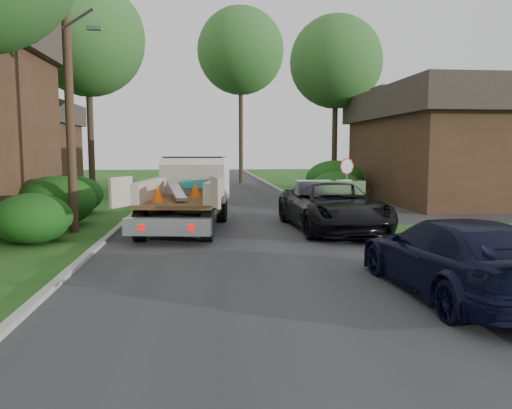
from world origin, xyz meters
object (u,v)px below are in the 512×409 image
object	(u,v)px
tree_left_far	(87,39)
flatbed_truck	(191,188)
utility_pole	(69,79)
house_left_far	(15,146)
stop_sign	(347,174)
tree_center_far	(241,51)
black_pickup	(333,206)
tree_right_far	(336,62)
navy_suv	(455,257)
house_right	(460,144)

from	to	relation	value
tree_left_far	flatbed_truck	world-z (taller)	tree_left_far
utility_pole	house_left_far	world-z (taller)	utility_pole
tree_left_far	stop_sign	bearing A→B (deg)	-32.21
tree_left_far	tree_center_far	size ratio (longest dim) A/B	0.84
stop_sign	tree_left_far	size ratio (longest dim) A/B	0.20
tree_center_far	black_pickup	xyz separation A→B (m)	(1.43, -25.50, -10.13)
tree_right_far	navy_suv	size ratio (longest dim) A/B	2.18
tree_center_far	navy_suv	world-z (taller)	tree_center_far
stop_sign	tree_right_far	size ratio (longest dim) A/B	0.22
stop_sign	house_left_far	distance (m)	22.81
utility_pole	house_right	bearing A→B (deg)	26.01
utility_pole	flatbed_truck	distance (m)	5.59
utility_pole	house_left_far	distance (m)	18.93
black_pickup	house_left_far	bearing A→B (deg)	130.91
tree_center_far	flatbed_truck	world-z (taller)	tree_center_far
house_right	tree_left_far	size ratio (longest dim) A/B	1.06
tree_center_far	stop_sign	bearing A→B (deg)	-81.34
house_right	utility_pole	bearing A→B (deg)	-153.99
utility_pole	navy_suv	size ratio (longest dim) A/B	1.90
utility_pole	house_right	xyz separation A→B (m)	(18.48, 9.02, -2.01)
tree_right_far	tree_center_far	world-z (taller)	tree_center_far
house_left_far	house_right	size ratio (longest dim) A/B	0.58
flatbed_truck	navy_suv	xyz separation A→B (m)	(5.33, -9.58, -0.63)
flatbed_truck	black_pickup	distance (m)	5.25
utility_pole	black_pickup	size ratio (longest dim) A/B	1.64
house_left_far	tree_center_far	world-z (taller)	tree_center_far
flatbed_truck	black_pickup	xyz separation A→B (m)	(4.96, -1.63, -0.55)
house_right	flatbed_truck	bearing A→B (deg)	-151.56
utility_pole	tree_right_far	bearing A→B (deg)	49.16
tree_left_far	tree_right_far	distance (m)	15.31
utility_pole	tree_center_far	world-z (taller)	tree_center_far
house_right	tree_right_far	bearing A→B (deg)	132.51
house_left_far	flatbed_truck	distance (m)	19.95
stop_sign	black_pickup	bearing A→B (deg)	-111.48
utility_pole	tree_left_far	xyz separation A→B (m)	(-2.02, 12.02, 3.81)
stop_sign	utility_pole	xyz separation A→B (m)	(-10.68, -4.02, 3.40)
tree_right_far	tree_center_far	bearing A→B (deg)	118.81
tree_right_far	navy_suv	xyz separation A→B (m)	(-3.70, -23.45, -7.71)
house_left_far	black_pickup	distance (m)	24.45
tree_left_far	black_pickup	world-z (taller)	tree_left_far
house_right	tree_left_far	distance (m)	21.52
flatbed_truck	stop_sign	bearing A→B (deg)	30.90
navy_suv	black_pickup	bearing A→B (deg)	-89.49
flatbed_truck	house_right	bearing A→B (deg)	36.25
flatbed_truck	tree_center_far	bearing A→B (deg)	89.40
house_right	navy_suv	size ratio (longest dim) A/B	2.46
stop_sign	house_right	xyz separation A→B (m)	(7.80, 5.00, 1.38)
utility_pole	flatbed_truck	bearing A→B (deg)	16.22
tree_right_far	utility_pole	bearing A→B (deg)	-130.84
utility_pole	tree_left_far	bearing A→B (deg)	99.54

